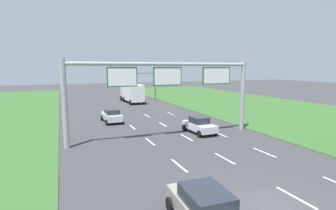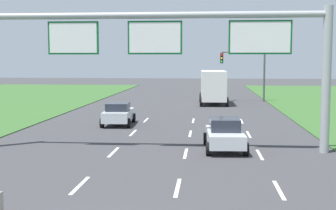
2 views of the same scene
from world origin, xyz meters
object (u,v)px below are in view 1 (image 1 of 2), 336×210
Objects in this scene: box_truck at (132,93)px; car_mid_lane at (205,208)px; sign_gantry at (168,83)px; traffic_light_mast at (146,80)px; car_lead_silver at (112,116)px; car_near_red at (199,125)px.

car_mid_lane is at bearing -101.78° from box_truck.
sign_gantry reaches higher than traffic_light_mast.
box_truck is 25.16m from sign_gantry.
traffic_light_mast is (10.12, 18.91, 3.09)m from car_lead_silver.
box_truck is 0.47× the size of sign_gantry.
box_truck is at bearing 87.99° from car_near_red.
car_mid_lane is at bearing -104.34° from traffic_light_mast.
car_lead_silver is at bearing 127.20° from car_near_red.
car_lead_silver is 21.79m from car_mid_lane.
box_truck is at bearing 65.56° from car_lead_silver.
car_lead_silver is 17.53m from box_truck.
box_truck is (6.90, 37.98, 0.97)m from car_mid_lane.
box_truck is 1.45× the size of traffic_light_mast.
car_near_red is at bearing 64.68° from car_mid_lane.
sign_gantry is (3.80, 13.21, 4.12)m from car_mid_lane.
sign_gantry reaches higher than car_mid_lane.
car_near_red is at bearing -90.74° from box_truck.
car_mid_lane reaches higher than car_near_red.
car_near_red is 5.39m from sign_gantry.
traffic_light_mast is at bearing 80.57° from car_near_red.
sign_gantry is at bearing -98.61° from box_truck.
sign_gantry is at bearing -69.90° from car_lead_silver.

